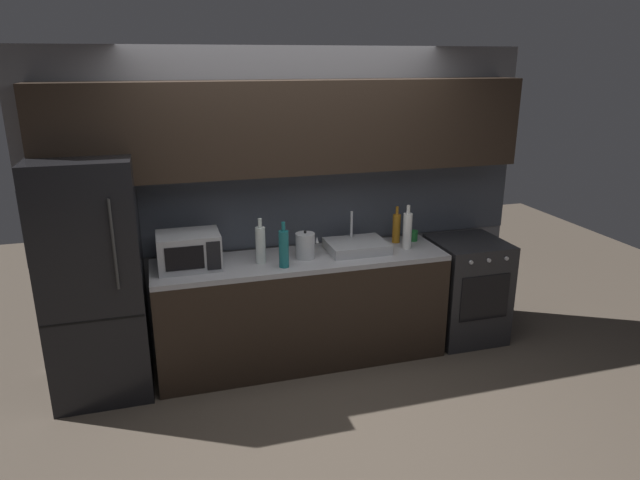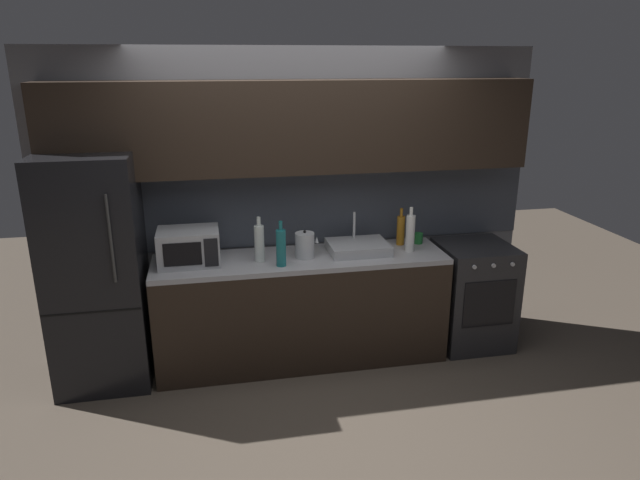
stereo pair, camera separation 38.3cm
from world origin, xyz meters
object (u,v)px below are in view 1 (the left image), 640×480
Objects in this scene: mug_green at (413,236)px; mug_yellow at (306,244)px; microwave at (189,251)px; kettle at (305,246)px; oven_range at (466,289)px; wine_bottle_amber at (396,228)px; refrigerator at (94,279)px; wine_bottle_clear at (261,244)px; wine_bottle_teal at (284,248)px; wine_bottle_white at (407,230)px.

mug_yellow is (-0.95, 0.04, 0.00)m from mug_green.
microwave is 2.04× the size of kettle.
oven_range is 2.86× the size of wine_bottle_amber.
refrigerator is 5.01× the size of wine_bottle_clear.
kettle is at bearing -179.51° from oven_range.
kettle is 0.64× the size of wine_bottle_clear.
oven_range is 1.57m from kettle.
mug_yellow is (0.26, 0.35, -0.10)m from wine_bottle_teal.
refrigerator reaches higher than oven_range.
kettle is 0.86m from wine_bottle_amber.
microwave is 5.06× the size of mug_yellow.
wine_bottle_white is at bearing -0.61° from refrigerator.
refrigerator is at bearing 179.98° from oven_range.
microwave is 1.30× the size of wine_bottle_clear.
oven_range is at bearing -0.48° from microwave.
mug_green is at bearing 3.27° from refrigerator.
oven_range is at bearing -0.02° from refrigerator.
wine_bottle_white reaches higher than microwave.
mug_yellow is at bearing 177.79° from mug_green.
wine_bottle_white is (0.87, -0.01, 0.05)m from kettle.
mug_yellow is (1.63, 0.18, 0.06)m from refrigerator.
kettle reaches higher than oven_range.
microwave is at bearing 1.55° from refrigerator.
kettle is (0.89, -0.03, -0.03)m from microwave.
mug_green is at bearing 162.32° from oven_range.
wine_bottle_white reaches higher than wine_bottle_clear.
kettle is 2.48× the size of mug_yellow.
kettle is at bearing 179.21° from wine_bottle_white.
wine_bottle_white is at bearing -83.77° from wine_bottle_amber.
kettle is 0.21m from mug_yellow.
wine_bottle_teal is at bearing -7.07° from refrigerator.
wine_bottle_amber is at bearing 3.56° from refrigerator.
wine_bottle_white is (2.44, -0.03, 0.17)m from refrigerator.
oven_range is 1.96× the size of microwave.
mug_yellow is at bearing 165.47° from wine_bottle_white.
wine_bottle_amber is at bearing 10.96° from kettle.
wine_bottle_white is 4.06× the size of mug_yellow.
refrigerator is 2.43m from wine_bottle_amber.
mug_yellow is at bearing 27.36° from wine_bottle_clear.
mug_yellow is (-0.79, 0.03, -0.08)m from wine_bottle_amber.
kettle is 1.02m from mug_green.
refrigerator reaches higher than wine_bottle_white.
mug_yellow reaches higher than oven_range.
refrigerator reaches higher than microwave.
wine_bottle_teal is 3.89× the size of mug_yellow.
wine_bottle_white reaches higher than wine_bottle_amber.
mug_yellow is (0.95, 0.17, -0.09)m from microwave.
wine_bottle_amber is (1.74, 0.13, -0.01)m from microwave.
mug_green is at bearing 7.42° from wine_bottle_clear.
oven_range is 2.54× the size of wine_bottle_clear.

